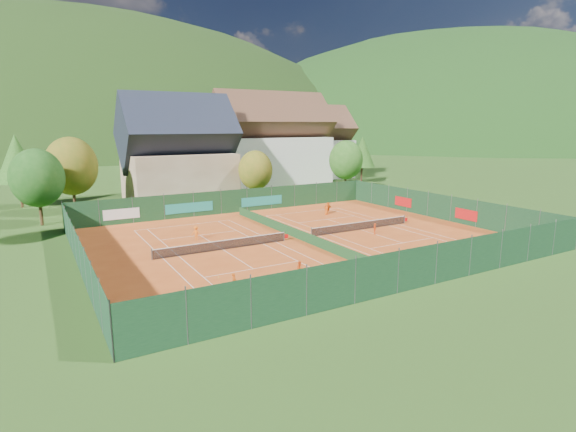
{
  "coord_description": "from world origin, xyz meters",
  "views": [
    {
      "loc": [
        -22.6,
        -37.26,
        11.21
      ],
      "look_at": [
        0.0,
        2.0,
        2.0
      ],
      "focal_mm": 28.0,
      "sensor_mm": 36.0,
      "label": 1
    }
  ],
  "objects_px": {
    "player_right_near": "(375,229)",
    "hotel_block_b": "(312,147)",
    "player_left_mid": "(300,270)",
    "player_left_far": "(196,233)",
    "hotel_block_a": "(271,146)",
    "player_right_far_b": "(328,208)",
    "player_right_far_a": "(327,209)",
    "ball_hopper": "(482,245)",
    "chalet": "(178,156)",
    "player_left_near": "(234,282)"
  },
  "relations": [
    {
      "from": "player_left_mid",
      "to": "chalet",
      "type": "bearing_deg",
      "value": 84.7
    },
    {
      "from": "player_left_far",
      "to": "ball_hopper",
      "type": "bearing_deg",
      "value": 170.82
    },
    {
      "from": "hotel_block_a",
      "to": "player_right_far_a",
      "type": "xyz_separation_m",
      "value": [
        -6.39,
        -27.13,
        -6.7
      ]
    },
    {
      "from": "ball_hopper",
      "to": "hotel_block_b",
      "type": "bearing_deg",
      "value": 72.38
    },
    {
      "from": "player_left_near",
      "to": "player_left_far",
      "type": "height_order",
      "value": "player_left_far"
    },
    {
      "from": "player_right_near",
      "to": "hotel_block_b",
      "type": "bearing_deg",
      "value": 9.62
    },
    {
      "from": "hotel_block_b",
      "to": "player_left_far",
      "type": "height_order",
      "value": "hotel_block_b"
    },
    {
      "from": "chalet",
      "to": "player_right_near",
      "type": "height_order",
      "value": "chalet"
    },
    {
      "from": "chalet",
      "to": "player_right_far_b",
      "type": "xyz_separation_m",
      "value": [
        13.24,
        -20.58,
        -5.9
      ]
    },
    {
      "from": "hotel_block_b",
      "to": "hotel_block_a",
      "type": "bearing_deg",
      "value": -150.26
    },
    {
      "from": "hotel_block_b",
      "to": "player_left_mid",
      "type": "xyz_separation_m",
      "value": [
        -35.93,
        -54.08,
        -5.97
      ]
    },
    {
      "from": "hotel_block_b",
      "to": "player_right_far_b",
      "type": "bearing_deg",
      "value": -119.75
    },
    {
      "from": "ball_hopper",
      "to": "player_left_near",
      "type": "relative_size",
      "value": 0.62
    },
    {
      "from": "player_left_near",
      "to": "player_right_near",
      "type": "distance_m",
      "value": 20.74
    },
    {
      "from": "player_left_far",
      "to": "player_right_far_a",
      "type": "relative_size",
      "value": 1.06
    },
    {
      "from": "hotel_block_a",
      "to": "ball_hopper",
      "type": "bearing_deg",
      "value": -94.54
    },
    {
      "from": "ball_hopper",
      "to": "player_right_near",
      "type": "relative_size",
      "value": 0.67
    },
    {
      "from": "player_left_near",
      "to": "player_left_far",
      "type": "relative_size",
      "value": 0.9
    },
    {
      "from": "hotel_block_a",
      "to": "player_right_far_b",
      "type": "relative_size",
      "value": 14.89
    },
    {
      "from": "player_right_far_a",
      "to": "ball_hopper",
      "type": "bearing_deg",
      "value": 78.55
    },
    {
      "from": "player_right_far_b",
      "to": "player_left_mid",
      "type": "bearing_deg",
      "value": 42.09
    },
    {
      "from": "chalet",
      "to": "hotel_block_a",
      "type": "xyz_separation_m",
      "value": [
        19.0,
        6.0,
        0.76
      ]
    },
    {
      "from": "player_right_far_a",
      "to": "player_right_far_b",
      "type": "relative_size",
      "value": 0.93
    },
    {
      "from": "hotel_block_b",
      "to": "player_left_near",
      "type": "bearing_deg",
      "value": -127.31
    },
    {
      "from": "hotel_block_a",
      "to": "player_right_far_b",
      "type": "bearing_deg",
      "value": -102.23
    },
    {
      "from": "player_left_near",
      "to": "player_right_far_b",
      "type": "xyz_separation_m",
      "value": [
        21.48,
        19.55,
        0.08
      ]
    },
    {
      "from": "hotel_block_b",
      "to": "player_right_near",
      "type": "height_order",
      "value": "hotel_block_b"
    },
    {
      "from": "player_right_near",
      "to": "ball_hopper",
      "type": "bearing_deg",
      "value": -121.59
    },
    {
      "from": "chalet",
      "to": "player_left_far",
      "type": "xyz_separation_m",
      "value": [
        -5.96,
        -25.36,
        -5.9
      ]
    },
    {
      "from": "player_left_near",
      "to": "player_right_far_b",
      "type": "height_order",
      "value": "player_right_far_b"
    },
    {
      "from": "player_right_near",
      "to": "player_left_mid",
      "type": "bearing_deg",
      "value": 154.31
    },
    {
      "from": "player_left_near",
      "to": "player_right_near",
      "type": "xyz_separation_m",
      "value": [
        19.21,
        7.82,
        -0.05
      ]
    },
    {
      "from": "player_left_mid",
      "to": "player_left_far",
      "type": "distance_m",
      "value": 15.03
    },
    {
      "from": "player_left_mid",
      "to": "player_right_near",
      "type": "height_order",
      "value": "player_left_mid"
    },
    {
      "from": "hotel_block_a",
      "to": "player_right_far_a",
      "type": "relative_size",
      "value": 15.93
    },
    {
      "from": "player_left_far",
      "to": "player_right_far_a",
      "type": "height_order",
      "value": "player_left_far"
    },
    {
      "from": "chalet",
      "to": "hotel_block_a",
      "type": "relative_size",
      "value": 0.75
    },
    {
      "from": "ball_hopper",
      "to": "player_right_far_a",
      "type": "distance_m",
      "value": 21.1
    },
    {
      "from": "chalet",
      "to": "ball_hopper",
      "type": "height_order",
      "value": "chalet"
    },
    {
      "from": "player_left_mid",
      "to": "player_left_far",
      "type": "height_order",
      "value": "player_left_far"
    },
    {
      "from": "player_right_near",
      "to": "player_left_far",
      "type": "bearing_deg",
      "value": 102.78
    },
    {
      "from": "chalet",
      "to": "player_right_near",
      "type": "bearing_deg",
      "value": -71.25
    },
    {
      "from": "player_left_mid",
      "to": "player_right_far_a",
      "type": "height_order",
      "value": "player_right_far_a"
    },
    {
      "from": "chalet",
      "to": "player_left_mid",
      "type": "relative_size",
      "value": 12.38
    },
    {
      "from": "player_left_near",
      "to": "player_left_far",
      "type": "distance_m",
      "value": 14.94
    },
    {
      "from": "player_left_near",
      "to": "player_right_near",
      "type": "height_order",
      "value": "player_left_near"
    },
    {
      "from": "hotel_block_a",
      "to": "player_right_near",
      "type": "distance_m",
      "value": 39.72
    },
    {
      "from": "hotel_block_b",
      "to": "player_right_near",
      "type": "distance_m",
      "value": 51.63
    },
    {
      "from": "hotel_block_b",
      "to": "player_left_mid",
      "type": "height_order",
      "value": "hotel_block_b"
    },
    {
      "from": "hotel_block_a",
      "to": "player_right_far_a",
      "type": "bearing_deg",
      "value": -103.25
    }
  ]
}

